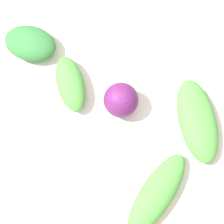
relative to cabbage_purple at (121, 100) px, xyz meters
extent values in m
plane|color=#B2A899|center=(0.00, 0.05, -0.79)|extent=(8.00, 8.00, 0.00)
cube|color=silver|center=(0.00, 0.05, -0.09)|extent=(1.38, 0.95, 0.03)
cylinder|color=brown|center=(0.64, -0.36, -0.45)|extent=(0.06, 0.06, 0.69)
sphere|color=#601E5B|center=(0.00, 0.00, 0.00)|extent=(0.15, 0.15, 0.15)
ellipsoid|color=#337538|center=(0.49, 0.09, -0.03)|extent=(0.29, 0.26, 0.10)
ellipsoid|color=#4C933D|center=(-0.37, 0.17, -0.03)|extent=(0.19, 0.40, 0.08)
ellipsoid|color=#4C933D|center=(0.22, 0.10, -0.03)|extent=(0.29, 0.24, 0.09)
ellipsoid|color=#4C933D|center=(-0.29, -0.17, -0.03)|extent=(0.39, 0.35, 0.10)
camera|label=1|loc=(-0.25, 0.31, 1.26)|focal=50.00mm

